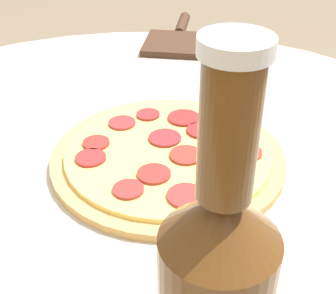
{
  "coord_description": "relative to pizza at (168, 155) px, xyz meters",
  "views": [
    {
      "loc": [
        -0.16,
        0.41,
        1.09
      ],
      "look_at": [
        -0.03,
        -0.05,
        0.77
      ],
      "focal_mm": 50.0,
      "sensor_mm": 36.0,
      "label": 1
    }
  ],
  "objects": [
    {
      "name": "pizza",
      "position": [
        0.0,
        0.0,
        0.0
      ],
      "size": [
        0.29,
        0.29,
        0.02
      ],
      "color": "tan",
      "rests_on": "table"
    },
    {
      "name": "table",
      "position": [
        0.03,
        0.05,
        -0.18
      ],
      "size": [
        1.02,
        1.02,
        0.75
      ],
      "color": "#B2A893",
      "rests_on": "ground_plane"
    },
    {
      "name": "pizza_paddle",
      "position": [
        0.09,
        -0.4,
        -0.0
      ],
      "size": [
        0.13,
        0.23,
        0.02
      ],
      "rotation": [
        0.0,
        0.0,
        -1.44
      ],
      "color": "#422819",
      "rests_on": "table"
    }
  ]
}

